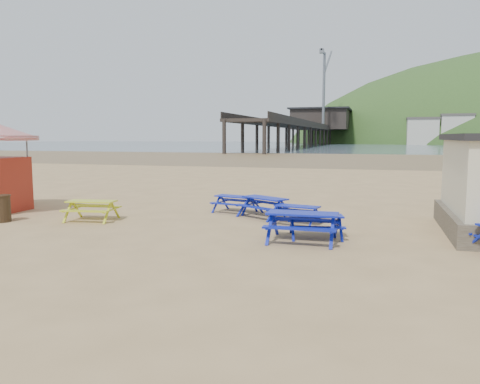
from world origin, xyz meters
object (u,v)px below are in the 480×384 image
(picnic_table_blue_b, at_px, (265,207))
(picnic_table_yellow, at_px, (92,211))
(litter_bin, at_px, (1,208))
(picnic_table_blue_a, at_px, (235,204))

(picnic_table_blue_b, distance_m, picnic_table_yellow, 6.43)
(picnic_table_blue_b, bearing_deg, litter_bin, -127.20)
(picnic_table_blue_a, height_order, picnic_table_yellow, picnic_table_yellow)
(picnic_table_blue_a, relative_size, picnic_table_blue_b, 0.80)
(litter_bin, bearing_deg, picnic_table_blue_a, 30.65)
(picnic_table_blue_a, bearing_deg, litter_bin, -135.66)
(litter_bin, bearing_deg, picnic_table_yellow, 21.47)
(picnic_table_blue_b, relative_size, picnic_table_yellow, 1.21)
(picnic_table_blue_b, distance_m, litter_bin, 9.60)
(picnic_table_blue_b, relative_size, litter_bin, 2.40)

